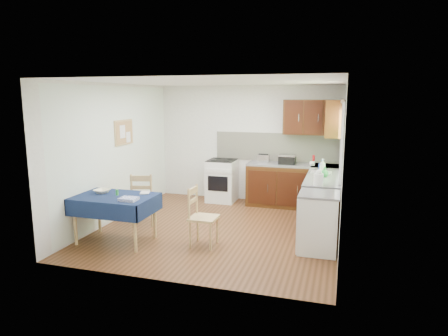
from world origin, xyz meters
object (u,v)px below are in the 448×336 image
(chair_far, at_px, (143,198))
(kettle, at_px, (319,178))
(dining_table, at_px, (115,202))
(dish_rack, at_px, (321,172))
(sandwich_press, at_px, (287,159))
(toaster, at_px, (263,158))
(chair_near, at_px, (201,215))

(chair_far, height_order, kettle, kettle)
(dining_table, relative_size, dish_rack, 3.31)
(sandwich_press, height_order, kettle, kettle)
(dish_rack, bearing_deg, toaster, 126.94)
(sandwich_press, relative_size, kettle, 1.33)
(dining_table, bearing_deg, chair_near, 8.12)
(chair_near, distance_m, kettle, 1.91)
(chair_near, height_order, kettle, kettle)
(sandwich_press, bearing_deg, dining_table, -129.97)
(dining_table, bearing_deg, sandwich_press, 48.66)
(dining_table, bearing_deg, toaster, 55.74)
(chair_far, xyz_separation_m, dish_rack, (2.99, 1.13, 0.42))
(toaster, bearing_deg, dining_table, -121.87)
(dish_rack, distance_m, kettle, 1.05)
(sandwich_press, relative_size, dish_rack, 0.90)
(dish_rack, height_order, kettle, kettle)
(chair_near, bearing_deg, sandwich_press, -20.18)
(sandwich_press, bearing_deg, chair_near, -111.19)
(chair_far, distance_m, toaster, 2.70)
(chair_near, xyz_separation_m, sandwich_press, (0.96, 2.57, 0.51))
(kettle, bearing_deg, chair_far, -178.51)
(dining_table, relative_size, sandwich_press, 3.68)
(chair_far, distance_m, kettle, 3.05)
(chair_near, height_order, sandwich_press, sandwich_press)
(chair_far, distance_m, sandwich_press, 3.03)
(chair_far, height_order, dish_rack, dish_rack)
(chair_near, relative_size, kettle, 3.65)
(sandwich_press, bearing_deg, toaster, 174.56)
(chair_far, bearing_deg, dining_table, 72.49)
(dining_table, bearing_deg, dish_rack, 31.37)
(chair_near, bearing_deg, chair_far, 64.61)
(dining_table, distance_m, toaster, 3.39)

